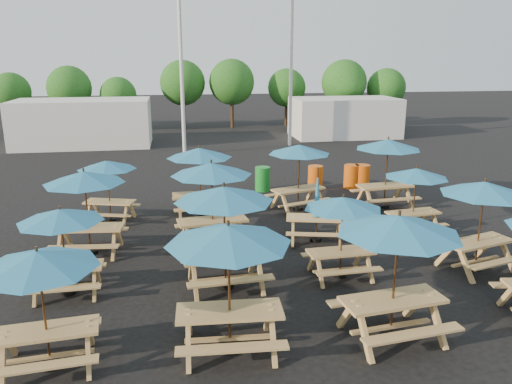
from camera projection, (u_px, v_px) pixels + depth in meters
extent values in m
plane|color=black|center=(264.00, 240.00, 14.94)|extent=(120.00, 120.00, 0.00)
cube|color=#AE7D4D|center=(47.00, 331.00, 8.67)|extent=(1.80, 0.85, 0.06)
cube|color=#AE7D4D|center=(43.00, 366.00, 8.14)|extent=(1.76, 0.42, 0.04)
cube|color=#AE7D4D|center=(53.00, 327.00, 9.33)|extent=(1.76, 0.42, 0.04)
cylinder|color=black|center=(51.00, 364.00, 8.84)|extent=(0.35, 0.35, 0.10)
cylinder|color=brown|center=(44.00, 310.00, 8.56)|extent=(0.04, 0.04, 2.23)
cone|color=teal|center=(38.00, 260.00, 8.31)|extent=(2.22, 2.22, 0.31)
cube|color=#AE7D4D|center=(66.00, 267.00, 11.40)|extent=(1.64, 0.68, 0.05)
cube|color=#AE7D4D|center=(62.00, 289.00, 10.91)|extent=(1.63, 0.27, 0.04)
cube|color=#AE7D4D|center=(71.00, 267.00, 12.04)|extent=(1.63, 0.27, 0.04)
cylinder|color=black|center=(69.00, 292.00, 11.57)|extent=(0.33, 0.33, 0.09)
cylinder|color=brown|center=(64.00, 252.00, 11.31)|extent=(0.04, 0.04, 2.08)
cone|color=teal|center=(60.00, 215.00, 11.07)|extent=(1.95, 1.95, 0.29)
cube|color=#AE7D4D|center=(89.00, 228.00, 13.74)|extent=(1.93, 0.90, 0.06)
cube|color=#AE7D4D|center=(83.00, 247.00, 13.16)|extent=(1.88, 0.44, 0.04)
cube|color=#AE7D4D|center=(96.00, 230.00, 14.48)|extent=(1.88, 0.44, 0.04)
cylinder|color=black|center=(91.00, 252.00, 13.93)|extent=(0.37, 0.37, 0.10)
cylinder|color=brown|center=(87.00, 213.00, 13.63)|extent=(0.05, 0.05, 2.38)
cone|color=teal|center=(84.00, 177.00, 13.37)|extent=(2.37, 2.37, 0.33)
cube|color=#AE7D4D|center=(110.00, 202.00, 16.52)|extent=(1.74, 1.06, 0.05)
cube|color=#AE7D4D|center=(103.00, 215.00, 16.02)|extent=(1.63, 0.67, 0.04)
cube|color=#AE7D4D|center=(117.00, 204.00, 17.16)|extent=(1.63, 0.67, 0.04)
cylinder|color=black|center=(111.00, 220.00, 16.69)|extent=(0.33, 0.33, 0.09)
cylinder|color=brown|center=(109.00, 191.00, 16.42)|extent=(0.04, 0.04, 2.08)
cone|color=teal|center=(107.00, 165.00, 16.19)|extent=(2.35, 2.35, 0.29)
cube|color=#AE7D4D|center=(230.00, 311.00, 9.16)|extent=(1.99, 0.87, 0.07)
cube|color=#AE7D4D|center=(232.00, 348.00, 8.56)|extent=(1.97, 0.38, 0.04)
cube|color=#AE7D4D|center=(228.00, 308.00, 9.93)|extent=(1.97, 0.38, 0.04)
cylinder|color=black|center=(230.00, 347.00, 9.36)|extent=(0.39, 0.39, 0.11)
cylinder|color=brown|center=(229.00, 289.00, 9.04)|extent=(0.05, 0.05, 2.50)
cone|color=teal|center=(228.00, 235.00, 8.77)|extent=(2.40, 2.40, 0.35)
cube|color=#AE7D4D|center=(225.00, 256.00, 11.69)|extent=(2.03, 0.92, 0.07)
cube|color=#AE7D4D|center=(231.00, 281.00, 11.09)|extent=(1.98, 0.43, 0.04)
cube|color=#AE7D4D|center=(220.00, 257.00, 12.45)|extent=(1.98, 0.43, 0.04)
cylinder|color=black|center=(226.00, 285.00, 11.88)|extent=(0.39, 0.39, 0.11)
cylinder|color=brown|center=(225.00, 238.00, 11.57)|extent=(0.05, 0.05, 2.52)
cone|color=teal|center=(224.00, 194.00, 11.29)|extent=(2.47, 2.47, 0.35)
cube|color=#AE7D4D|center=(213.00, 220.00, 14.23)|extent=(2.05, 1.03, 0.07)
cube|color=#AE7D4D|center=(219.00, 239.00, 13.65)|extent=(1.98, 0.55, 0.04)
cube|color=#AE7D4D|center=(208.00, 223.00, 14.97)|extent=(1.98, 0.55, 0.04)
cylinder|color=black|center=(213.00, 245.00, 14.43)|extent=(0.39, 0.39, 0.11)
cylinder|color=brown|center=(212.00, 205.00, 14.11)|extent=(0.05, 0.05, 2.50)
cone|color=teal|center=(211.00, 169.00, 13.84)|extent=(2.58, 2.58, 0.35)
cube|color=#AE7D4D|center=(201.00, 194.00, 17.00)|extent=(1.91, 0.80, 0.06)
cube|color=#AE7D4D|center=(203.00, 209.00, 16.43)|extent=(1.89, 0.32, 0.04)
cube|color=#AE7D4D|center=(199.00, 198.00, 17.74)|extent=(1.89, 0.32, 0.04)
cylinder|color=black|center=(201.00, 215.00, 17.19)|extent=(0.38, 0.38, 0.10)
cylinder|color=brown|center=(200.00, 182.00, 16.89)|extent=(0.05, 0.05, 2.41)
cone|color=teal|center=(199.00, 153.00, 16.62)|extent=(2.27, 2.27, 0.34)
cube|color=#AE7D4D|center=(393.00, 300.00, 9.56)|extent=(2.07, 1.02, 0.07)
cube|color=#AE7D4D|center=(413.00, 334.00, 8.97)|extent=(2.01, 0.52, 0.04)
cube|color=#AE7D4D|center=(373.00, 298.00, 10.32)|extent=(2.01, 0.52, 0.04)
cylinder|color=black|center=(390.00, 335.00, 9.76)|extent=(0.40, 0.40, 0.11)
cylinder|color=brown|center=(395.00, 278.00, 9.44)|extent=(0.05, 0.05, 2.54)
cone|color=teal|center=(399.00, 224.00, 9.16)|extent=(2.59, 2.59, 0.35)
cube|color=#AE7D4D|center=(341.00, 252.00, 12.30)|extent=(1.67, 0.72, 0.05)
cube|color=#AE7D4D|center=(350.00, 271.00, 11.80)|extent=(1.65, 0.31, 0.04)
cube|color=#AE7D4D|center=(332.00, 253.00, 12.93)|extent=(1.65, 0.31, 0.04)
cylinder|color=black|center=(340.00, 275.00, 12.46)|extent=(0.33, 0.33, 0.09)
cylinder|color=brown|center=(342.00, 237.00, 12.20)|extent=(0.04, 0.04, 2.09)
cone|color=teal|center=(343.00, 203.00, 11.97)|extent=(2.00, 2.00, 0.29)
cube|color=#AE7D4D|center=(316.00, 218.00, 14.70)|extent=(1.88, 1.09, 0.06)
cube|color=#AE7D4D|center=(317.00, 234.00, 14.16)|extent=(1.77, 0.66, 0.04)
cube|color=#AE7D4D|center=(315.00, 220.00, 15.40)|extent=(1.77, 0.66, 0.04)
cylinder|color=black|center=(316.00, 239.00, 14.88)|extent=(0.35, 0.35, 0.10)
cylinder|color=brown|center=(317.00, 205.00, 14.60)|extent=(0.04, 0.04, 2.25)
cone|color=teal|center=(317.00, 192.00, 14.50)|extent=(0.22, 0.22, 1.47)
cube|color=#AE7D4D|center=(298.00, 189.00, 17.71)|extent=(2.01, 1.28, 0.06)
cube|color=#AE7D4D|center=(309.00, 202.00, 17.20)|extent=(1.86, 0.83, 0.04)
cube|color=#AE7D4D|center=(288.00, 193.00, 18.38)|extent=(1.86, 0.83, 0.04)
cylinder|color=black|center=(298.00, 208.00, 17.90)|extent=(0.37, 0.37, 0.10)
cylinder|color=brown|center=(299.00, 177.00, 17.60)|extent=(0.05, 0.05, 2.39)
cone|color=teal|center=(299.00, 149.00, 17.33)|extent=(2.75, 2.75, 0.33)
cube|color=#AE7D4D|center=(478.00, 242.00, 12.71)|extent=(1.97, 1.17, 0.06)
cube|color=#AE7D4D|center=(499.00, 262.00, 12.20)|extent=(1.85, 0.73, 0.04)
cube|color=#AE7D4D|center=(456.00, 244.00, 13.39)|extent=(1.85, 0.73, 0.04)
cylinder|color=black|center=(475.00, 267.00, 12.90)|extent=(0.37, 0.37, 0.10)
cylinder|color=brown|center=(480.00, 226.00, 12.60)|extent=(0.05, 0.05, 2.36)
cone|color=teal|center=(485.00, 188.00, 12.34)|extent=(2.64, 2.64, 0.33)
cube|color=#AE7D4D|center=(413.00, 213.00, 15.37)|extent=(1.70, 0.83, 0.05)
cube|color=#AE7D4D|center=(424.00, 227.00, 14.88)|extent=(1.65, 0.42, 0.04)
cube|color=#AE7D4D|center=(402.00, 215.00, 15.99)|extent=(1.65, 0.42, 0.04)
cylinder|color=black|center=(411.00, 232.00, 15.53)|extent=(0.33, 0.33, 0.09)
cylinder|color=brown|center=(414.00, 201.00, 15.27)|extent=(0.04, 0.04, 2.09)
cone|color=teal|center=(417.00, 173.00, 15.04)|extent=(2.12, 2.12, 0.29)
cube|color=#AE7D4D|center=(385.00, 186.00, 18.00)|extent=(2.04, 0.93, 0.07)
cube|color=#AE7D4D|center=(395.00, 200.00, 17.40)|extent=(1.99, 0.44, 0.04)
cube|color=#AE7D4D|center=(375.00, 189.00, 18.76)|extent=(1.99, 0.44, 0.04)
cylinder|color=black|center=(384.00, 206.00, 18.20)|extent=(0.40, 0.40, 0.11)
cylinder|color=brown|center=(386.00, 174.00, 17.88)|extent=(0.05, 0.05, 2.53)
cone|color=teal|center=(388.00, 144.00, 17.60)|extent=(2.49, 2.49, 0.35)
cylinder|color=#188729|center=(263.00, 179.00, 20.35)|extent=(0.61, 0.61, 0.99)
cylinder|color=#E2590D|center=(315.00, 178.00, 20.57)|extent=(0.61, 0.61, 0.99)
cylinder|color=#E2590D|center=(351.00, 176.00, 20.75)|extent=(0.61, 0.61, 0.99)
cylinder|color=#E2590D|center=(362.00, 177.00, 20.75)|extent=(0.61, 0.61, 0.99)
cylinder|color=silver|center=(180.00, 43.00, 26.38)|extent=(0.20, 0.20, 12.00)
cylinder|color=silver|center=(291.00, 44.00, 29.30)|extent=(0.20, 0.20, 12.00)
cube|color=silver|center=(83.00, 123.00, 30.45)|extent=(8.00, 4.00, 2.80)
cube|color=silver|center=(344.00, 117.00, 34.09)|extent=(7.00, 4.00, 2.60)
cylinder|color=#382314|center=(14.00, 118.00, 36.52)|extent=(0.24, 0.24, 1.92)
sphere|color=#1E5919|center=(11.00, 92.00, 36.02)|extent=(2.80, 2.80, 2.80)
cylinder|color=#382314|center=(72.00, 118.00, 35.89)|extent=(0.24, 0.24, 2.14)
sphere|color=#1E5919|center=(69.00, 88.00, 35.34)|extent=(3.11, 3.11, 3.11)
cylinder|color=#382314|center=(120.00, 119.00, 36.22)|extent=(0.24, 0.24, 1.78)
sphere|color=#1E5919|center=(118.00, 95.00, 35.76)|extent=(2.59, 2.59, 2.59)
cylinder|color=#382314|center=(184.00, 113.00, 37.89)|extent=(0.24, 0.24, 2.31)
sphere|color=#1E5919|center=(183.00, 83.00, 37.30)|extent=(3.36, 3.36, 3.36)
cylinder|color=#382314|center=(232.00, 113.00, 38.02)|extent=(0.24, 0.24, 2.35)
sphere|color=#1E5919|center=(232.00, 82.00, 37.42)|extent=(3.41, 3.41, 3.41)
cylinder|color=#382314|center=(286.00, 113.00, 39.14)|extent=(0.24, 0.24, 2.02)
sphere|color=#1E5919|center=(287.00, 88.00, 38.62)|extent=(2.94, 2.94, 2.94)
cylinder|color=#382314|center=(343.00, 113.00, 38.03)|extent=(0.24, 0.24, 2.32)
sphere|color=#1E5919|center=(344.00, 82.00, 37.43)|extent=(3.38, 3.38, 3.38)
cylinder|color=#382314|center=(384.00, 114.00, 38.63)|extent=(0.24, 0.24, 2.03)
sphere|color=#1E5919|center=(386.00, 88.00, 38.11)|extent=(2.95, 2.95, 2.95)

